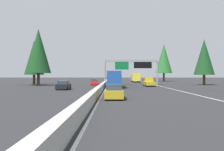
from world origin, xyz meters
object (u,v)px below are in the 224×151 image
(conifer_right_far, at_px, (164,59))
(sedan_far_center, at_px, (114,92))
(oncoming_far, at_px, (64,85))
(conifer_left_mid, at_px, (34,58))
(sign_gantry_overhead, at_px, (132,65))
(conifer_right_mid, at_px, (204,57))
(sedan_near_right, at_px, (113,79))
(sedan_distant_a, at_px, (114,81))
(pickup_mid_left, at_px, (149,82))
(conifer_left_near, at_px, (38,51))
(bus_far_left, at_px, (114,78))
(oncoming_near, at_px, (95,82))
(box_truck_mid_right, at_px, (136,77))

(conifer_right_far, bearing_deg, sedan_far_center, 164.09)
(oncoming_far, height_order, conifer_left_mid, conifer_left_mid)
(sign_gantry_overhead, distance_m, conifer_right_mid, 17.42)
(sedan_near_right, relative_size, conifer_right_far, 0.32)
(conifer_left_mid, bearing_deg, sign_gantry_overhead, -99.68)
(sedan_distant_a, distance_m, conifer_right_far, 30.19)
(pickup_mid_left, relative_size, conifer_right_mid, 0.51)
(sign_gantry_overhead, distance_m, pickup_mid_left, 7.38)
(oncoming_far, height_order, conifer_left_near, conifer_left_near)
(sedan_far_center, relative_size, conifer_right_mid, 0.40)
(bus_far_left, bearing_deg, sign_gantry_overhead, -22.59)
(sedan_far_center, bearing_deg, conifer_right_mid, -32.71)
(sign_gantry_overhead, bearing_deg, oncoming_far, 144.42)
(bus_far_left, height_order, oncoming_far, bus_far_left)
(oncoming_near, distance_m, oncoming_far, 18.60)
(sedan_distant_a, bearing_deg, pickup_mid_left, -155.90)
(sign_gantry_overhead, height_order, conifer_right_mid, conifer_right_mid)
(conifer_left_mid, bearing_deg, box_truck_mid_right, -55.83)
(bus_far_left, relative_size, conifer_right_mid, 1.05)
(sedan_distant_a, height_order, oncoming_far, same)
(conifer_left_near, relative_size, conifer_left_mid, 1.16)
(sedan_far_center, xyz_separation_m, oncoming_far, (15.33, 8.16, 0.00))
(pickup_mid_left, xyz_separation_m, sedan_near_right, (62.31, 7.37, -0.23))
(sedan_near_right, relative_size, oncoming_far, 1.00)
(pickup_mid_left, relative_size, conifer_left_near, 0.44)
(sedan_near_right, distance_m, sedan_distant_a, 45.83)
(sign_gantry_overhead, xyz_separation_m, box_truck_mid_right, (22.77, -2.98, -3.13))
(sedan_distant_a, relative_size, conifer_right_mid, 0.40)
(box_truck_mid_right, xyz_separation_m, conifer_left_near, (-25.24, 24.28, 6.18))
(sign_gantry_overhead, bearing_deg, conifer_left_mid, 80.32)
(conifer_right_mid, bearing_deg, pickup_mid_left, 114.22)
(pickup_mid_left, bearing_deg, sedan_far_center, 164.63)
(sign_gantry_overhead, distance_m, conifer_left_near, 21.65)
(sedan_far_center, bearing_deg, sign_gantry_overhead, -7.63)
(pickup_mid_left, bearing_deg, box_truck_mid_right, 0.29)
(oncoming_near, bearing_deg, sedan_distant_a, 156.31)
(sign_gantry_overhead, xyz_separation_m, sedan_far_center, (-32.88, 4.40, -4.06))
(pickup_mid_left, xyz_separation_m, conifer_right_far, (38.84, -11.35, 7.57))
(sign_gantry_overhead, height_order, sedan_far_center, sign_gantry_overhead)
(bus_far_left, distance_m, conifer_left_mid, 25.29)
(bus_far_left, relative_size, oncoming_near, 2.61)
(sedan_far_center, bearing_deg, conifer_left_mid, 28.38)
(conifer_left_near, bearing_deg, sedan_far_center, -150.95)
(sedan_far_center, relative_size, oncoming_far, 1.00)
(sedan_distant_a, height_order, conifer_left_mid, conifer_left_mid)
(sedan_far_center, relative_size, conifer_right_far, 0.32)
(sedan_distant_a, distance_m, oncoming_near, 11.29)
(conifer_right_mid, relative_size, conifer_right_far, 0.79)
(sedan_far_center, distance_m, oncoming_far, 17.36)
(sedan_near_right, relative_size, oncoming_near, 1.00)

